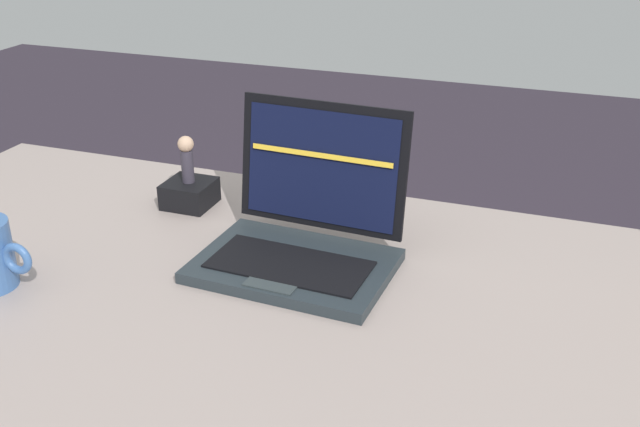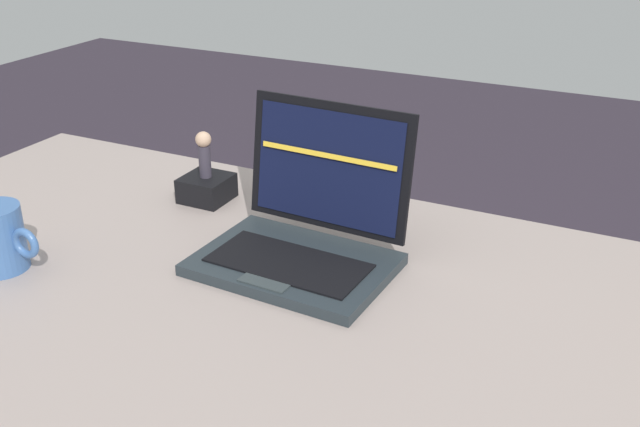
{
  "view_description": "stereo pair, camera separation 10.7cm",
  "coord_description": "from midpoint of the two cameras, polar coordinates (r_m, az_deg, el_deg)",
  "views": [
    {
      "loc": [
        0.31,
        -0.82,
        1.28
      ],
      "look_at": [
        -0.02,
        0.09,
        0.83
      ],
      "focal_mm": 41.38,
      "sensor_mm": 36.0,
      "label": 1
    },
    {
      "loc": [
        0.4,
        -0.78,
        1.28
      ],
      "look_at": [
        -0.02,
        0.09,
        0.83
      ],
      "focal_mm": 41.38,
      "sensor_mm": 36.0,
      "label": 2
    }
  ],
  "objects": [
    {
      "name": "desk",
      "position": [
        1.08,
        -3.41,
        -10.72
      ],
      "size": [
        1.66,
        0.79,
        0.73
      ],
      "color": "gray",
      "rests_on": "ground"
    },
    {
      "name": "laptop_front",
      "position": [
        1.11,
        -4.11,
        -1.63
      ],
      "size": [
        0.29,
        0.24,
        0.23
      ],
      "color": "#232B30",
      "rests_on": "desk"
    },
    {
      "name": "figurine_stand",
      "position": [
        1.34,
        -12.32,
        1.48
      ],
      "size": [
        0.08,
        0.08,
        0.04
      ],
      "primitive_type": "cube",
      "color": "black",
      "rests_on": "desk"
    },
    {
      "name": "figurine",
      "position": [
        1.31,
        -12.59,
        4.28
      ],
      "size": [
        0.03,
        0.03,
        0.08
      ],
      "color": "#35303D",
      "rests_on": "figurine_stand"
    }
  ]
}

